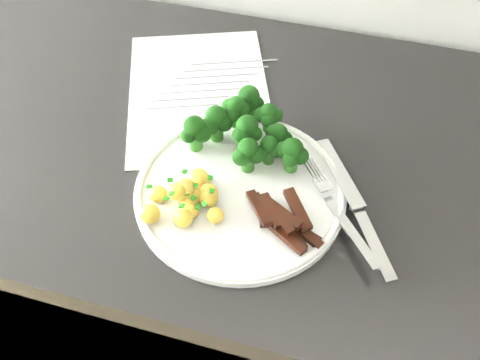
{
  "coord_description": "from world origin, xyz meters",
  "views": [
    {
      "loc": [
        0.09,
        1.13,
        1.51
      ],
      "look_at": [
        -0.03,
        1.56,
        0.97
      ],
      "focal_mm": 39.41,
      "sensor_mm": 36.0,
      "label": 1
    }
  ],
  "objects_px": {
    "potatoes": "(188,195)",
    "beef_strips": "(283,220)",
    "plate": "(240,190)",
    "broccoli": "(248,129)",
    "fork": "(341,215)",
    "recipe_paper": "(199,92)",
    "knife": "(362,222)",
    "counter": "(290,302)"
  },
  "relations": [
    {
      "from": "fork",
      "to": "knife",
      "type": "height_order",
      "value": "fork"
    },
    {
      "from": "counter",
      "to": "knife",
      "type": "relative_size",
      "value": 11.67
    },
    {
      "from": "knife",
      "to": "fork",
      "type": "bearing_deg",
      "value": -172.18
    },
    {
      "from": "plate",
      "to": "fork",
      "type": "distance_m",
      "value": 0.14
    },
    {
      "from": "beef_strips",
      "to": "fork",
      "type": "height_order",
      "value": "beef_strips"
    },
    {
      "from": "plate",
      "to": "recipe_paper",
      "type": "bearing_deg",
      "value": 123.45
    },
    {
      "from": "fork",
      "to": "recipe_paper",
      "type": "bearing_deg",
      "value": 143.1
    },
    {
      "from": "recipe_paper",
      "to": "knife",
      "type": "distance_m",
      "value": 0.35
    },
    {
      "from": "recipe_paper",
      "to": "knife",
      "type": "bearing_deg",
      "value": -33.51
    },
    {
      "from": "beef_strips",
      "to": "recipe_paper",
      "type": "bearing_deg",
      "value": 130.15
    },
    {
      "from": "fork",
      "to": "knife",
      "type": "distance_m",
      "value": 0.03
    },
    {
      "from": "potatoes",
      "to": "beef_strips",
      "type": "relative_size",
      "value": 0.95
    },
    {
      "from": "fork",
      "to": "beef_strips",
      "type": "bearing_deg",
      "value": -156.24
    },
    {
      "from": "knife",
      "to": "beef_strips",
      "type": "bearing_deg",
      "value": -160.64
    },
    {
      "from": "potatoes",
      "to": "plate",
      "type": "bearing_deg",
      "value": 32.69
    },
    {
      "from": "broccoli",
      "to": "beef_strips",
      "type": "height_order",
      "value": "broccoli"
    },
    {
      "from": "potatoes",
      "to": "beef_strips",
      "type": "height_order",
      "value": "potatoes"
    },
    {
      "from": "recipe_paper",
      "to": "fork",
      "type": "bearing_deg",
      "value": -36.9
    },
    {
      "from": "recipe_paper",
      "to": "broccoli",
      "type": "distance_m",
      "value": 0.16
    },
    {
      "from": "recipe_paper",
      "to": "plate",
      "type": "relative_size",
      "value": 1.31
    },
    {
      "from": "broccoli",
      "to": "knife",
      "type": "height_order",
      "value": "broccoli"
    },
    {
      "from": "plate",
      "to": "fork",
      "type": "xyz_separation_m",
      "value": [
        0.14,
        -0.01,
        0.01
      ]
    },
    {
      "from": "plate",
      "to": "knife",
      "type": "relative_size",
      "value": 1.35
    },
    {
      "from": "recipe_paper",
      "to": "plate",
      "type": "distance_m",
      "value": 0.22
    },
    {
      "from": "potatoes",
      "to": "fork",
      "type": "height_order",
      "value": "potatoes"
    },
    {
      "from": "beef_strips",
      "to": "fork",
      "type": "distance_m",
      "value": 0.08
    },
    {
      "from": "broccoli",
      "to": "potatoes",
      "type": "height_order",
      "value": "broccoli"
    },
    {
      "from": "potatoes",
      "to": "fork",
      "type": "relative_size",
      "value": 0.67
    },
    {
      "from": "knife",
      "to": "recipe_paper",
      "type": "bearing_deg",
      "value": 146.49
    },
    {
      "from": "counter",
      "to": "fork",
      "type": "xyz_separation_m",
      "value": [
        0.05,
        -0.11,
        0.49
      ]
    },
    {
      "from": "broccoli",
      "to": "knife",
      "type": "xyz_separation_m",
      "value": [
        0.18,
        -0.09,
        -0.04
      ]
    },
    {
      "from": "counter",
      "to": "knife",
      "type": "height_order",
      "value": "knife"
    },
    {
      "from": "knife",
      "to": "broccoli",
      "type": "bearing_deg",
      "value": 153.95
    },
    {
      "from": "recipe_paper",
      "to": "potatoes",
      "type": "height_order",
      "value": "potatoes"
    },
    {
      "from": "plate",
      "to": "knife",
      "type": "height_order",
      "value": "knife"
    },
    {
      "from": "broccoli",
      "to": "beef_strips",
      "type": "xyz_separation_m",
      "value": [
        0.08,
        -0.12,
        -0.03
      ]
    },
    {
      "from": "broccoli",
      "to": "counter",
      "type": "bearing_deg",
      "value": 11.24
    },
    {
      "from": "counter",
      "to": "plate",
      "type": "xyz_separation_m",
      "value": [
        -0.09,
        -0.1,
        0.48
      ]
    },
    {
      "from": "potatoes",
      "to": "knife",
      "type": "bearing_deg",
      "value": 7.77
    },
    {
      "from": "plate",
      "to": "counter",
      "type": "bearing_deg",
      "value": 49.29
    },
    {
      "from": "counter",
      "to": "fork",
      "type": "distance_m",
      "value": 0.5
    },
    {
      "from": "counter",
      "to": "broccoli",
      "type": "xyz_separation_m",
      "value": [
        -0.1,
        -0.02,
        0.52
      ]
    }
  ]
}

